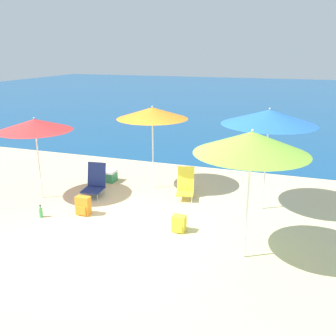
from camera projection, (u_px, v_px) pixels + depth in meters
ground_plane at (129, 230)px, 7.68m from camera, size 60.00×60.00×0.00m
sea_water at (259, 96)px, 29.95m from camera, size 60.00×40.00×0.01m
beach_umbrella_blue at (269, 117)px, 8.08m from camera, size 2.08×2.08×2.35m
beach_umbrella_lime at (252, 143)px, 6.06m from camera, size 1.90×1.90×2.33m
beach_umbrella_orange at (152, 113)px, 9.45m from camera, size 1.82×1.82×2.20m
beach_umbrella_red at (35, 125)px, 8.82m from camera, size 1.77×1.77×2.03m
beach_chair_yellow at (185, 185)px, 9.27m from camera, size 0.52×0.60×0.78m
beach_chair_navy at (95, 181)px, 9.45m from camera, size 0.54×0.64×0.82m
backpack_orange at (83, 206)px, 8.35m from camera, size 0.32×0.20×0.43m
backpack_yellow at (179, 224)px, 7.59m from camera, size 0.27×0.22×0.35m
water_bottle at (41, 212)px, 8.25m from camera, size 0.08×0.08×0.29m
cooler_box at (108, 176)px, 10.51m from camera, size 0.44×0.36×0.33m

